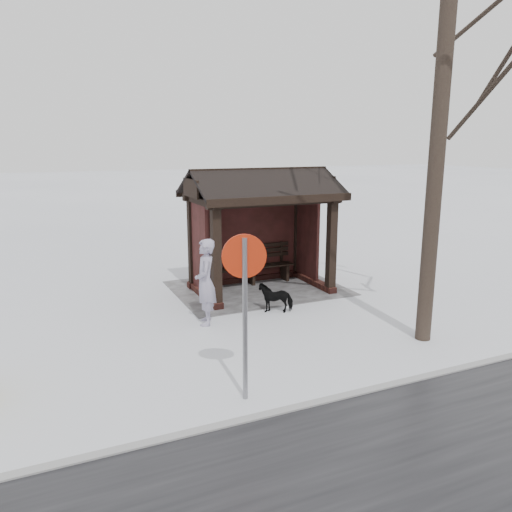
{
  "coord_description": "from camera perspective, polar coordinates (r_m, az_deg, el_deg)",
  "views": [
    {
      "loc": [
        5.09,
        11.1,
        3.67
      ],
      "look_at": [
        0.49,
        0.8,
        1.11
      ],
      "focal_mm": 35.0,
      "sensor_mm": 36.0,
      "label": 1
    }
  ],
  "objects": [
    {
      "name": "trampled_patch",
      "position": [
        12.92,
        0.17,
        -3.68
      ],
      "size": [
        4.2,
        3.2,
        0.02
      ],
      "primitive_type": "cube",
      "color": "gray",
      "rests_on": "ground"
    },
    {
      "name": "kerb",
      "position": [
        8.4,
        16.8,
        -13.61
      ],
      "size": [
        120.0,
        0.15,
        0.06
      ],
      "primitive_type": "cube",
      "color": "gray",
      "rests_on": "ground"
    },
    {
      "name": "pedestrian",
      "position": [
        10.26,
        -5.79,
        -2.98
      ],
      "size": [
        0.6,
        0.75,
        1.79
      ],
      "primitive_type": "imported",
      "rotation": [
        0.0,
        0.0,
        1.28
      ],
      "color": "#9992AB",
      "rests_on": "ground"
    },
    {
      "name": "ground",
      "position": [
        12.75,
        0.54,
        -3.95
      ],
      "size": [
        120.0,
        120.0,
        0.0
      ],
      "primitive_type": "plane",
      "color": "silver",
      "rests_on": "ground"
    },
    {
      "name": "bus_shelter",
      "position": [
        12.45,
        0.25,
        5.84
      ],
      "size": [
        3.6,
        2.4,
        3.09
      ],
      "color": "#3D1A16",
      "rests_on": "ground"
    },
    {
      "name": "road_sign",
      "position": [
        6.98,
        -1.34,
        -3.1
      ],
      "size": [
        0.61,
        0.22,
        2.46
      ],
      "rotation": [
        0.0,
        0.0,
        -0.32
      ],
      "color": "gray",
      "rests_on": "ground"
    },
    {
      "name": "dog",
      "position": [
        11.15,
        2.27,
        -4.72
      ],
      "size": [
        0.83,
        0.62,
        0.64
      ],
      "primitive_type": "imported",
      "rotation": [
        0.0,
        0.0,
        1.16
      ],
      "color": "black",
      "rests_on": "ground"
    }
  ]
}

